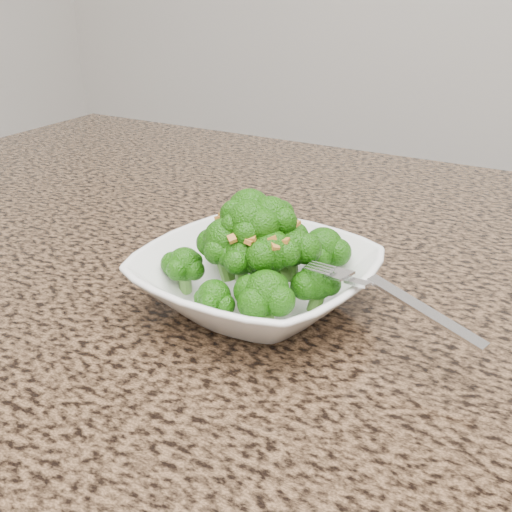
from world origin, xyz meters
The scene contains 5 objects.
granite_counter centered at (0.00, 0.30, 0.89)m, with size 1.64×1.04×0.03m, color brown.
bowl centered at (-0.11, 0.26, 0.93)m, with size 0.21×0.21×0.05m, color white.
broccoli_pile centered at (-0.11, 0.26, 0.98)m, with size 0.18×0.18×0.07m, color #1F640B, non-canonical shape.
garlic_topping centered at (-0.11, 0.26, 1.02)m, with size 0.11×0.11×0.01m, color #C47F2F, non-canonical shape.
fork centered at (0.00, 0.25, 0.96)m, with size 0.17×0.03×0.01m, color silver, non-canonical shape.
Camera 1 is at (0.15, -0.19, 1.18)m, focal length 45.00 mm.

